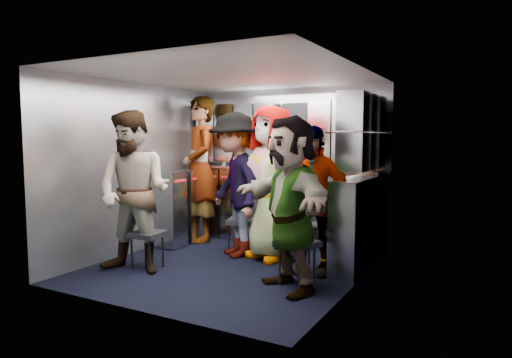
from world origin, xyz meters
The scene contains 29 objects.
floor centered at (0.00, 0.00, 0.00)m, with size 3.00×3.00×0.00m, color black.
wall_back centered at (0.00, 1.50, 1.05)m, with size 2.80×0.04×2.10m, color gray.
wall_left centered at (-1.40, 0.00, 1.05)m, with size 0.04×3.00×2.10m, color gray.
wall_right centered at (1.40, 0.00, 1.05)m, with size 0.04×3.00×2.10m, color gray.
ceiling centered at (0.00, 0.00, 2.10)m, with size 2.80×3.00×0.02m, color silver.
cart_bank_back centered at (0.00, 1.29, 0.49)m, with size 2.68×0.38×0.99m, color #9BA1AB.
cart_bank_left centered at (-1.19, 0.56, 0.49)m, with size 0.38×0.76×0.99m, color #9BA1AB.
counter centered at (0.00, 1.29, 1.01)m, with size 2.68×0.42×0.03m, color silver.
locker_bank_back centered at (0.00, 1.35, 1.49)m, with size 2.68×0.28×0.82m, color #9BA1AB.
locker_bank_right centered at (1.25, 0.70, 1.49)m, with size 0.28×1.00×0.82m, color #9BA1AB.
right_cabinet centered at (1.25, 0.60, 0.50)m, with size 0.28×1.20×1.00m, color #9BA1AB.
coffee_niche centered at (0.18, 1.41, 1.47)m, with size 0.46×0.16×0.84m, color black, non-canonical shape.
red_latch_strip centered at (0.00, 1.09, 0.88)m, with size 2.60×0.02×0.03m, color red.
jump_seat_near_left centered at (-0.78, -0.51, 0.36)m, with size 0.37×0.35×0.40m.
jump_seat_mid_left centered at (-0.21, 0.59, 0.37)m, with size 0.44×0.42×0.42m.
jump_seat_center centered at (0.24, 0.68, 0.36)m, with size 0.44×0.44×0.40m.
jump_seat_mid_right centered at (0.88, 0.36, 0.42)m, with size 0.42×0.40×0.48m.
jump_seat_near_right centered at (0.89, -0.23, 0.38)m, with size 0.43×0.42×0.43m.
attendant_standing centered at (-1.05, 0.89, 1.00)m, with size 0.73×0.48×1.99m, color black.
attendant_arc_a centered at (-0.78, -0.69, 0.86)m, with size 0.83×0.65×1.72m, color black.
attendant_arc_b centered at (-0.21, 0.41, 0.87)m, with size 1.12×0.64×1.73m, color black.
attendant_arc_c centered at (0.24, 0.50, 0.90)m, with size 0.88×0.57×1.80m, color black.
attendant_arc_d centered at (0.88, 0.18, 0.78)m, with size 0.91×0.38×1.55m, color black.
attendant_arc_e centered at (0.89, -0.41, 0.82)m, with size 1.52×0.48×1.64m, color black.
bottle_left centered at (-0.89, 1.24, 1.15)m, with size 0.06×0.06×0.25m, color white.
bottle_mid centered at (0.10, 1.24, 1.15)m, with size 0.06×0.06×0.23m, color white.
bottle_right centered at (0.91, 1.24, 1.15)m, with size 0.07×0.07×0.24m, color white.
cup_left centered at (-0.69, 1.23, 1.08)m, with size 0.07×0.07×0.10m, color beige.
cup_right centered at (1.25, 1.23, 1.08)m, with size 0.08×0.08×0.10m, color beige.
Camera 1 is at (2.62, -4.25, 1.44)m, focal length 32.00 mm.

